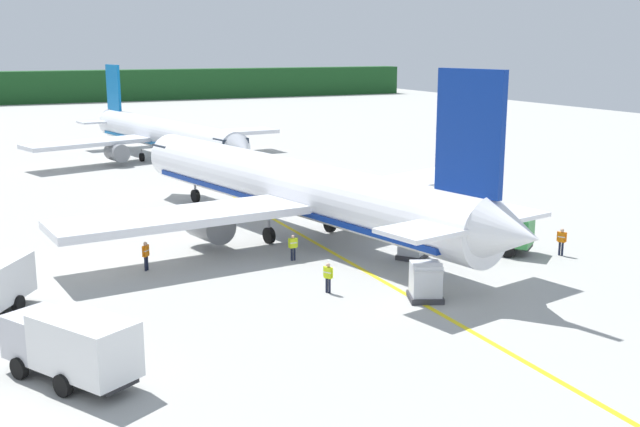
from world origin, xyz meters
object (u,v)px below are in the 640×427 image
(crew_marshaller, at_px, (293,245))
(crew_supervisor, at_px, (328,275))
(airliner_mid_apron, at_px, (163,134))
(service_truck_catering, at_px, (71,344))
(service_truck_baggage, at_px, (497,234))
(crew_loader_left, at_px, (562,240))
(crew_loader_right, at_px, (146,253))
(airliner_foreground, at_px, (292,188))
(cargo_container_near, at_px, (413,245))
(cargo_container_mid, at_px, (426,282))

(crew_marshaller, relative_size, crew_supervisor, 0.98)
(airliner_mid_apron, bearing_deg, service_truck_catering, -106.53)
(airliner_mid_apron, relative_size, service_truck_baggage, 5.64)
(service_truck_baggage, relative_size, crew_loader_left, 3.71)
(crew_loader_right, bearing_deg, airliner_foreground, 21.41)
(crew_marshaller, bearing_deg, service_truck_baggage, -15.56)
(service_truck_baggage, xyz_separation_m, service_truck_catering, (-27.36, -8.81, 0.40))
(crew_marshaller, xyz_separation_m, crew_supervisor, (-0.69, -6.60, 0.02))
(service_truck_catering, xyz_separation_m, cargo_container_near, (21.54, 9.64, -0.70))
(airliner_foreground, xyz_separation_m, cargo_container_near, (4.50, -8.73, -2.53))
(crew_loader_left, bearing_deg, cargo_container_near, 159.96)
(service_truck_catering, distance_m, crew_supervisor, 15.05)
(crew_loader_right, distance_m, crew_supervisor, 11.50)
(cargo_container_mid, bearing_deg, service_truck_catering, -171.92)
(crew_marshaller, relative_size, crew_loader_left, 0.93)
(crew_supervisor, bearing_deg, airliner_foreground, 76.02)
(cargo_container_mid, distance_m, crew_loader_left, 13.05)
(service_truck_catering, relative_size, crew_loader_right, 3.63)
(cargo_container_near, xyz_separation_m, crew_marshaller, (-6.95, 2.72, 0.10))
(service_truck_catering, relative_size, cargo_container_near, 2.79)
(service_truck_catering, relative_size, crew_marshaller, 3.90)
(service_truck_baggage, bearing_deg, airliner_mid_apron, 102.26)
(airliner_foreground, height_order, service_truck_baggage, airliner_foreground)
(airliner_foreground, relative_size, cargo_container_near, 18.01)
(service_truck_baggage, xyz_separation_m, cargo_container_near, (-5.83, 0.84, -0.30))
(airliner_foreground, bearing_deg, crew_marshaller, -112.16)
(cargo_container_mid, height_order, crew_marshaller, cargo_container_mid)
(cargo_container_near, bearing_deg, service_truck_catering, -155.88)
(service_truck_catering, xyz_separation_m, crew_supervisor, (13.89, 5.76, -0.58))
(service_truck_catering, height_order, crew_loader_left, service_truck_catering)
(cargo_container_near, xyz_separation_m, cargo_container_mid, (-3.52, -7.09, 0.15))
(cargo_container_near, relative_size, crew_loader_right, 1.30)
(airliner_mid_apron, relative_size, service_truck_catering, 5.76)
(cargo_container_mid, bearing_deg, airliner_mid_apron, 91.17)
(crew_loader_left, xyz_separation_m, crew_loader_right, (-24.65, 7.61, 0.00))
(cargo_container_near, xyz_separation_m, crew_loader_left, (8.96, -3.27, 0.18))
(crew_supervisor, bearing_deg, service_truck_catering, -157.47)
(service_truck_baggage, distance_m, cargo_container_mid, 11.25)
(service_truck_catering, bearing_deg, crew_supervisor, 22.53)
(service_truck_baggage, distance_m, crew_loader_right, 22.13)
(airliner_mid_apron, distance_m, service_truck_baggage, 49.30)
(airliner_foreground, xyz_separation_m, cargo_container_mid, (0.98, -15.81, -2.38))
(crew_loader_right, relative_size, crew_supervisor, 1.06)
(airliner_foreground, bearing_deg, service_truck_baggage, -42.78)
(service_truck_catering, distance_m, crew_loader_left, 31.16)
(airliner_mid_apron, height_order, cargo_container_mid, airliner_mid_apron)
(cargo_container_mid, xyz_separation_m, crew_loader_left, (12.48, 3.82, 0.03))
(cargo_container_near, relative_size, crew_marshaller, 1.40)
(crew_loader_left, xyz_separation_m, crew_supervisor, (-16.60, -0.61, -0.06))
(service_truck_baggage, height_order, service_truck_catering, service_truck_catering)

